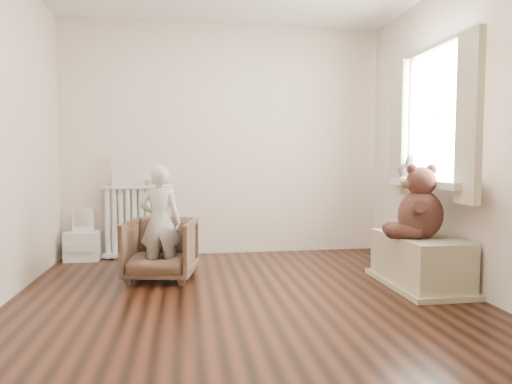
{
  "coord_description": "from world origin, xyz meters",
  "views": [
    {
      "loc": [
        -0.45,
        -3.42,
        1.07
      ],
      "look_at": [
        0.15,
        0.45,
        0.8
      ],
      "focal_mm": 32.0,
      "sensor_mm": 36.0,
      "label": 1
    }
  ],
  "objects": [
    {
      "name": "floor",
      "position": [
        0.0,
        0.0,
        0.0
      ],
      "size": [
        3.6,
        3.6,
        0.01
      ],
      "primitive_type": "cube",
      "color": "black",
      "rests_on": "ground"
    },
    {
      "name": "back_wall",
      "position": [
        0.0,
        1.8,
        1.3
      ],
      "size": [
        3.6,
        0.02,
        2.6
      ],
      "primitive_type": "cube",
      "color": "white",
      "rests_on": "ground"
    },
    {
      "name": "front_wall",
      "position": [
        0.0,
        -1.8,
        1.3
      ],
      "size": [
        3.6,
        0.02,
        2.6
      ],
      "primitive_type": "cube",
      "color": "white",
      "rests_on": "ground"
    },
    {
      "name": "right_wall",
      "position": [
        1.8,
        0.0,
        1.3
      ],
      "size": [
        0.02,
        3.6,
        2.6
      ],
      "primitive_type": "cube",
      "color": "white",
      "rests_on": "ground"
    },
    {
      "name": "window",
      "position": [
        1.76,
        0.3,
        1.45
      ],
      "size": [
        0.03,
        0.9,
        1.1
      ],
      "primitive_type": "cube",
      "color": "white",
      "rests_on": "right_wall"
    },
    {
      "name": "window_sill",
      "position": [
        1.67,
        0.3,
        0.87
      ],
      "size": [
        0.22,
        1.1,
        0.06
      ],
      "primitive_type": "cube",
      "color": "silver",
      "rests_on": "right_wall"
    },
    {
      "name": "curtain_left",
      "position": [
        1.65,
        -0.27,
        1.39
      ],
      "size": [
        0.06,
        0.26,
        1.3
      ],
      "primitive_type": "cube",
      "color": "beige",
      "rests_on": "right_wall"
    },
    {
      "name": "curtain_right",
      "position": [
        1.65,
        0.87,
        1.39
      ],
      "size": [
        0.06,
        0.26,
        1.3
      ],
      "primitive_type": "cube",
      "color": "beige",
      "rests_on": "right_wall"
    },
    {
      "name": "radiator",
      "position": [
        -0.97,
        1.68,
        0.39
      ],
      "size": [
        0.76,
        0.14,
        0.8
      ],
      "primitive_type": "cube",
      "color": "silver",
      "rests_on": "floor"
    },
    {
      "name": "paper_doll",
      "position": [
        -1.13,
        1.68,
        0.96
      ],
      "size": [
        0.2,
        0.02,
        0.33
      ],
      "primitive_type": "cube",
      "color": "beige",
      "rests_on": "radiator"
    },
    {
      "name": "tin_a",
      "position": [
        -0.83,
        1.68,
        0.83
      ],
      "size": [
        0.1,
        0.1,
        0.06
      ],
      "primitive_type": "cylinder",
      "color": "#A59E8C",
      "rests_on": "radiator"
    },
    {
      "name": "toy_vanity",
      "position": [
        -1.55,
        1.65,
        0.28
      ],
      "size": [
        0.36,
        0.25,
        0.56
      ],
      "primitive_type": "cube",
      "color": "silver",
      "rests_on": "floor"
    },
    {
      "name": "armchair",
      "position": [
        -0.67,
        0.71,
        0.27
      ],
      "size": [
        0.69,
        0.7,
        0.55
      ],
      "primitive_type": "imported",
      "rotation": [
        0.0,
        0.0,
        -0.19
      ],
      "color": "brown",
      "rests_on": "floor"
    },
    {
      "name": "child",
      "position": [
        -0.67,
        0.66,
        0.53
      ],
      "size": [
        0.41,
        0.31,
        1.01
      ],
      "primitive_type": "imported",
      "rotation": [
        0.0,
        0.0,
        2.95
      ],
      "color": "beige",
      "rests_on": "armchair"
    },
    {
      "name": "toy_bench",
      "position": [
        1.52,
        0.16,
        0.2
      ],
      "size": [
        0.49,
        0.92,
        0.43
      ],
      "primitive_type": "cube",
      "color": "#BBB48F",
      "rests_on": "floor"
    },
    {
      "name": "teddy_bear",
      "position": [
        1.48,
        0.09,
        0.67
      ],
      "size": [
        0.58,
        0.51,
        0.6
      ],
      "primitive_type": null,
      "rotation": [
        0.0,
        0.0,
        -0.31
      ],
      "color": "#381C15",
      "rests_on": "toy_bench"
    },
    {
      "name": "plush_cat",
      "position": [
        1.66,
        0.7,
        1.0
      ],
      "size": [
        0.18,
        0.27,
        0.22
      ],
      "primitive_type": null,
      "rotation": [
        0.0,
        0.0,
        -0.06
      ],
      "color": "slate",
      "rests_on": "window_sill"
    }
  ]
}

